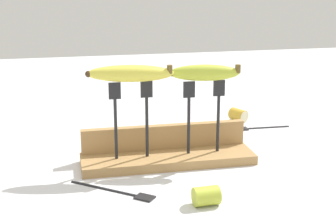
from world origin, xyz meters
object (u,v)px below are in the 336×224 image
object	(u,v)px
fork_fallen_near	(122,192)
banana_chunk_far	(207,196)
banana_chunk_near	(239,115)
fork_stand_left	(131,113)
fork_stand_right	(204,110)
banana_raised_left	(131,74)
fork_fallen_far	(254,127)
banana_raised_right	(205,73)

from	to	relation	value
fork_fallen_near	banana_chunk_far	bearing A→B (deg)	-29.22
banana_chunk_near	fork_stand_left	bearing A→B (deg)	-140.94
fork_stand_right	banana_raised_left	world-z (taller)	banana_raised_left
fork_stand_left	fork_stand_right	xyz separation A→B (m)	(0.16, 0.00, -0.00)
fork_stand_right	banana_chunk_near	bearing A→B (deg)	56.70
banana_chunk_near	fork_stand_right	bearing A→B (deg)	-123.30
banana_chunk_far	fork_fallen_far	bearing A→B (deg)	58.49
fork_stand_left	fork_fallen_near	bearing A→B (deg)	-106.48
fork_stand_left	banana_chunk_far	distance (m)	0.27
banana_raised_right	banana_chunk_near	bearing A→B (deg)	56.69
banana_raised_left	fork_fallen_far	bearing A→B (deg)	29.06
fork_stand_right	banana_chunk_far	world-z (taller)	fork_stand_right
fork_fallen_far	banana_chunk_near	xyz separation A→B (m)	(-0.02, 0.08, 0.01)
fork_stand_left	fork_stand_right	world-z (taller)	fork_stand_left
fork_fallen_near	fork_fallen_far	distance (m)	0.53
banana_raised_left	banana_chunk_near	xyz separation A→B (m)	(0.35, 0.28, -0.19)
banana_chunk_near	fork_fallen_near	bearing A→B (deg)	-132.96
banana_chunk_near	banana_chunk_far	bearing A→B (deg)	-115.73
banana_raised_right	fork_fallen_far	world-z (taller)	banana_raised_right
fork_stand_right	banana_raised_right	size ratio (longest dim) A/B	1.04
banana_chunk_near	banana_raised_right	bearing A→B (deg)	-123.31
fork_stand_left	banana_raised_left	xyz separation A→B (m)	(-0.00, 0.00, 0.09)
fork_stand_right	banana_chunk_far	distance (m)	0.25
fork_fallen_far	banana_chunk_near	world-z (taller)	banana_chunk_near
fork_stand_left	banana_chunk_near	size ratio (longest dim) A/B	2.91
fork_fallen_near	fork_fallen_far	world-z (taller)	same
banana_raised_right	banana_chunk_far	distance (m)	0.29
fork_fallen_far	banana_chunk_far	world-z (taller)	banana_chunk_far
banana_raised_left	fork_fallen_near	bearing A→B (deg)	-106.45
fork_fallen_near	banana_chunk_far	world-z (taller)	banana_chunk_far
fork_stand_right	fork_stand_left	bearing A→B (deg)	-180.00
banana_chunk_near	banana_raised_left	bearing A→B (deg)	-140.94
banana_chunk_far	banana_chunk_near	bearing A→B (deg)	64.27
fork_stand_right	banana_chunk_far	xyz separation A→B (m)	(-0.06, -0.22, -0.10)
fork_fallen_far	banana_chunk_near	distance (m)	0.08
fork_stand_right	fork_fallen_near	size ratio (longest dim) A/B	1.05
fork_fallen_far	banana_chunk_far	bearing A→B (deg)	-121.51
banana_chunk_near	banana_chunk_far	size ratio (longest dim) A/B	1.16
banana_raised_right	fork_stand_right	bearing A→B (deg)	-9.79
fork_stand_right	banana_chunk_near	xyz separation A→B (m)	(0.19, 0.28, -0.10)
fork_stand_right	banana_chunk_near	world-z (taller)	fork_stand_right
fork_fallen_far	banana_chunk_far	xyz separation A→B (m)	(-0.26, -0.42, 0.01)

